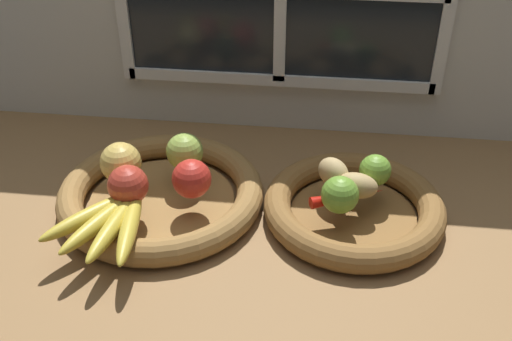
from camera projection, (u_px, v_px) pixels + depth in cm
name	position (u px, v px, depth cm)	size (l,w,h in cm)	color
ground_plane	(264.00, 211.00, 112.01)	(140.00, 90.00, 3.00)	olive
back_wall	(281.00, 2.00, 119.93)	(140.00, 4.60, 55.00)	silver
fruit_bowl_left	(161.00, 194.00, 110.21)	(37.21, 37.21, 4.79)	olive
fruit_bowl_right	(354.00, 208.00, 106.83)	(31.91, 31.91, 4.79)	brown
apple_golden_left	(121.00, 163.00, 107.47)	(7.35, 7.35, 7.35)	#DBB756
apple_green_back	(185.00, 151.00, 110.97)	(6.87, 6.87, 6.87)	#99B74C
apple_red_front	(128.00, 185.00, 102.12)	(6.95, 6.95, 6.95)	#B73828
apple_red_right	(192.00, 179.00, 103.77)	(6.84, 6.84, 6.84)	red
banana_bunch_front	(110.00, 221.00, 97.60)	(16.57, 19.95, 2.75)	gold
potato_large	(356.00, 186.00, 104.12)	(7.45, 4.58, 4.51)	tan
potato_oblong	(333.00, 172.00, 106.85)	(6.40, 4.43, 5.17)	tan
lime_near	(340.00, 195.00, 100.36)	(6.37, 6.37, 6.37)	#6B9E33
lime_far	(375.00, 170.00, 106.97)	(5.69, 5.69, 5.69)	#6B9E33
chili_pepper	(347.00, 197.00, 103.48)	(2.12, 2.12, 13.32)	red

